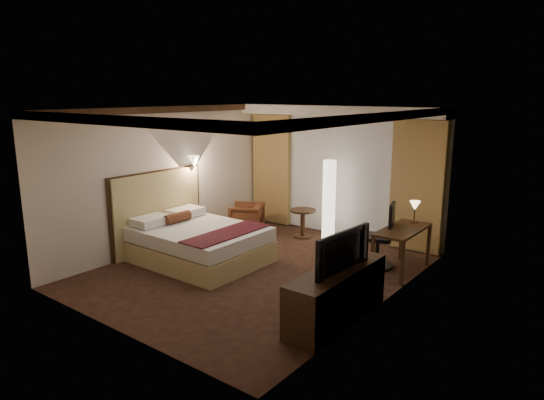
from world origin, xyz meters
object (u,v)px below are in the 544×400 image
Objects in this scene: side_table at (303,223)px; dresser at (337,295)px; bed at (200,244)px; floor_lamp at (329,201)px; desk at (402,250)px; television at (336,245)px; armchair at (247,216)px; office_chair at (378,235)px.

dresser is at bearing -49.33° from side_table.
dresser is at bearing -9.80° from bed.
desk is at bearing -21.97° from floor_lamp.
television is (-0.03, 0.00, 0.68)m from dresser.
television is (0.02, -2.23, 0.66)m from desk.
armchair is 0.37× the size of dresser.
desk is at bearing 29.13° from bed.
desk reaches higher than armchair.
dresser is 1.64× the size of television.
desk is 2.33m from television.
desk reaches higher than side_table.
side_table is (1.19, 0.41, -0.05)m from armchair.
dresser is (0.46, -2.18, -0.22)m from office_chair.
floor_lamp reaches higher than armchair.
bed is 3.49m from desk.
television is (2.45, -2.88, 0.74)m from side_table.
side_table is 3.85m from television.
dresser is (2.48, -2.88, 0.06)m from side_table.
armchair reaches higher than side_table.
dresser is at bearing -57.18° from floor_lamp.
side_table is 2.15m from office_chair.
desk is (3.61, -0.24, 0.03)m from armchair.
floor_lamp is (1.17, 2.46, 0.51)m from bed.
floor_lamp is at bearing 78.42° from armchair.
television is (0.43, -2.18, 0.46)m from office_chair.
desk is at bearing -14.97° from side_table.
bed is 3.20m from television.
bed is 2.02m from armchair.
floor_lamp is 1.69m from office_chair.
bed is at bearing -150.87° from desk.
armchair is 0.61× the size of television.
side_table is 0.47× the size of desk.
dresser reaches higher than bed.
bed is at bearing 170.20° from dresser.
floor_lamp is at bearing 122.82° from dresser.
armchair is 1.17× the size of side_table.
armchair is at bearing 60.32° from television.
bed is 1.75× the size of desk.
side_table is 0.32× the size of dresser.
floor_lamp reaches higher than desk.
side_table is at bearing -168.72° from floor_lamp.
desk is 0.46m from office_chair.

